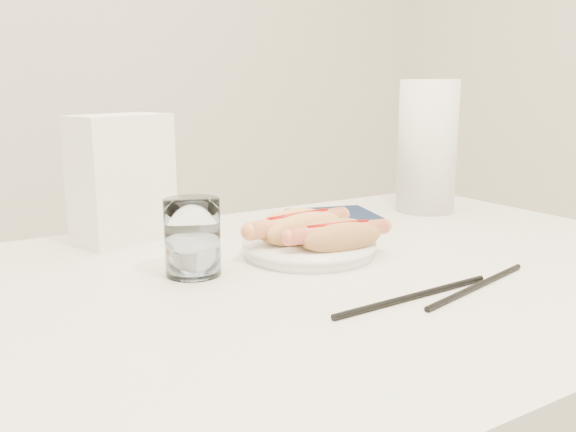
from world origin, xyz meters
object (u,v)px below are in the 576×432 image
hotdog_left (298,228)px  paper_towel_roll (427,146)px  napkin_box (122,179)px  hotdog_right (338,236)px  plate (309,250)px  table (317,311)px  water_glass (193,237)px

hotdog_left → paper_towel_roll: 0.42m
napkin_box → hotdog_right: bearing=-69.0°
hotdog_left → napkin_box: size_ratio=0.89×
hotdog_right → paper_towel_roll: size_ratio=0.61×
paper_towel_roll → napkin_box: bearing=171.4°
hotdog_left → plate: bearing=-80.2°
table → hotdog_left: 0.14m
plate → napkin_box: napkin_box is taller
hotdog_right → water_glass: (-0.21, 0.05, 0.02)m
plate → water_glass: 0.19m
napkin_box → paper_towel_roll: size_ratio=0.79×
table → hotdog_right: hotdog_right is taller
paper_towel_roll → hotdog_right: bearing=-152.2°
hotdog_right → plate: bearing=120.5°
plate → hotdog_right: bearing=-66.4°
hotdog_left → paper_towel_roll: (0.39, 0.13, 0.09)m
water_glass → hotdog_left: bearing=4.9°
table → hotdog_left: (0.03, 0.09, 0.10)m
plate → hotdog_right: size_ratio=1.21×
water_glass → plate: bearing=-1.5°
water_glass → napkin_box: napkin_box is taller
water_glass → napkin_box: size_ratio=0.51×
plate → paper_towel_roll: paper_towel_roll is taller
table → hotdog_right: bearing=24.5°
hotdog_left → water_glass: size_ratio=1.74×
hotdog_left → hotdog_right: size_ratio=1.13×
water_glass → napkin_box: bearing=95.0°
hotdog_right → water_glass: 0.21m
table → hotdog_left: hotdog_left is taller
hotdog_left → hotdog_right: bearing=-74.9°
plate → napkin_box: size_ratio=0.95×
hotdog_left → paper_towel_roll: bearing=11.6°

